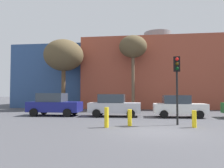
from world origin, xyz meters
name	(u,v)px	position (x,y,z in m)	size (l,w,h in m)	color
ground_plane	(156,131)	(0.00, 0.00, 0.00)	(200.00, 200.00, 0.00)	#47474C
building_backdrop	(158,77)	(1.88, 21.15, 4.32)	(38.83, 13.15, 10.78)	#9E4733
parked_car_0	(54,104)	(-7.98, 6.59, 0.94)	(4.36, 2.14, 1.89)	navy
parked_car_1	(114,105)	(-2.88, 6.59, 0.90)	(4.17, 2.05, 1.81)	silver
parked_car_2	(179,106)	(2.23, 6.59, 0.86)	(4.00, 1.96, 1.73)	white
traffic_light_island	(177,75)	(1.41, 2.27, 2.99)	(0.36, 0.36, 4.07)	black
bare_tree_1	(133,48)	(-1.51, 13.12, 6.99)	(3.11, 3.11, 8.36)	brown
bare_tree_2	(64,56)	(-9.50, 12.98, 6.23)	(4.55, 4.55, 8.11)	brown
bollard_yellow_0	(106,117)	(-2.62, 0.82, 0.55)	(0.24, 0.24, 1.11)	yellow
bollard_yellow_1	(130,118)	(-1.38, 1.60, 0.47)	(0.24, 0.24, 0.94)	yellow
bollard_yellow_2	(194,119)	(2.16, 1.43, 0.47)	(0.24, 0.24, 0.94)	yellow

